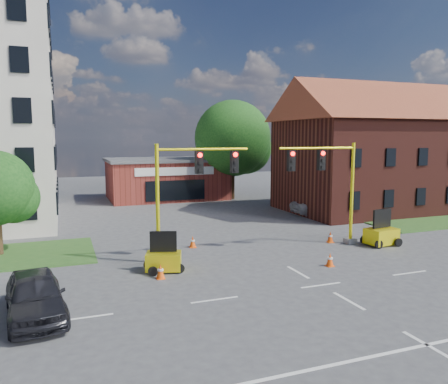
# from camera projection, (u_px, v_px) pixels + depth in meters

# --- Properties ---
(ground) EXTENTS (120.00, 120.00, 0.00)m
(ground) POSITION_uv_depth(u_px,v_px,m) (321.00, 285.00, 19.35)
(ground) COLOR #444446
(ground) RESTS_ON ground
(lane_markings) EXTENTS (60.00, 36.00, 0.01)m
(lane_markings) POSITION_uv_depth(u_px,v_px,m) (365.00, 310.00, 16.56)
(lane_markings) COLOR white
(lane_markings) RESTS_ON ground
(brick_shop) EXTENTS (12.40, 8.40, 4.30)m
(brick_shop) POSITION_uv_depth(u_px,v_px,m) (166.00, 178.00, 46.94)
(brick_shop) COLOR maroon
(brick_shop) RESTS_ON ground
(townhouse_row) EXTENTS (21.00, 11.00, 11.50)m
(townhouse_row) POSITION_uv_depth(u_px,v_px,m) (394.00, 144.00, 39.75)
(townhouse_row) COLOR #4E1E17
(townhouse_row) RESTS_ON ground
(tree_large) EXTENTS (8.39, 8.00, 10.43)m
(tree_large) POSITION_uv_depth(u_px,v_px,m) (236.00, 141.00, 46.15)
(tree_large) COLOR #341F12
(tree_large) RESTS_ON ground
(tree_nw_front) EXTENTS (4.32, 4.12, 5.84)m
(tree_nw_front) POSITION_uv_depth(u_px,v_px,m) (0.00, 191.00, 23.93)
(tree_nw_front) COLOR #341F12
(tree_nw_front) RESTS_ON ground
(signal_mast_west) EXTENTS (5.30, 0.60, 6.20)m
(signal_mast_west) POSITION_uv_depth(u_px,v_px,m) (188.00, 187.00, 22.92)
(signal_mast_west) COLOR gray
(signal_mast_west) RESTS_ON ground
(signal_mast_east) EXTENTS (5.30, 0.60, 6.20)m
(signal_mast_east) POSITION_uv_depth(u_px,v_px,m) (329.00, 181.00, 25.96)
(signal_mast_east) COLOR gray
(signal_mast_east) RESTS_ON ground
(trailer_west) EXTENTS (1.94, 1.58, 1.91)m
(trailer_west) POSITION_uv_depth(u_px,v_px,m) (164.00, 259.00, 21.32)
(trailer_west) COLOR yellow
(trailer_west) RESTS_ON ground
(trailer_east) EXTENTS (2.03, 1.52, 2.12)m
(trailer_east) POSITION_uv_depth(u_px,v_px,m) (381.00, 234.00, 26.50)
(trailer_east) COLOR yellow
(trailer_east) RESTS_ON ground
(cone_a) EXTENTS (0.40, 0.40, 0.70)m
(cone_a) POSITION_uv_depth(u_px,v_px,m) (161.00, 272.00, 20.21)
(cone_a) COLOR #F9510D
(cone_a) RESTS_ON ground
(cone_b) EXTENTS (0.40, 0.40, 0.70)m
(cone_b) POSITION_uv_depth(u_px,v_px,m) (193.00, 242.00, 25.96)
(cone_b) COLOR #F9510D
(cone_b) RESTS_ON ground
(cone_c) EXTENTS (0.40, 0.40, 0.70)m
(cone_c) POSITION_uv_depth(u_px,v_px,m) (330.00, 260.00, 22.17)
(cone_c) COLOR #F9510D
(cone_c) RESTS_ON ground
(cone_d) EXTENTS (0.40, 0.40, 0.70)m
(cone_d) POSITION_uv_depth(u_px,v_px,m) (330.00, 237.00, 27.21)
(cone_d) COLOR #F9510D
(cone_d) RESTS_ON ground
(pickup_white) EXTENTS (5.34, 2.51, 1.47)m
(pickup_white) POSITION_uv_depth(u_px,v_px,m) (322.00, 206.00, 37.23)
(pickup_white) COLOR silver
(pickup_white) RESTS_ON ground
(sedan_dark) EXTENTS (2.48, 5.05, 1.66)m
(sedan_dark) POSITION_uv_depth(u_px,v_px,m) (35.00, 295.00, 15.81)
(sedan_dark) COLOR black
(sedan_dark) RESTS_ON ground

